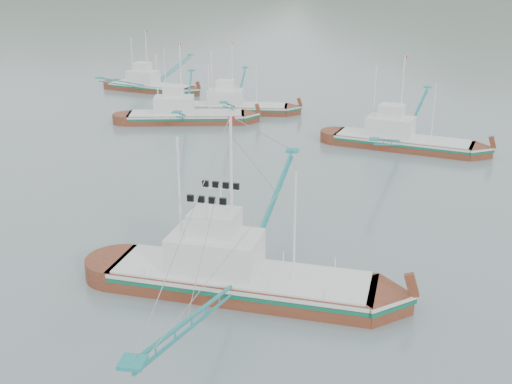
# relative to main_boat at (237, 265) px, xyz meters

# --- Properties ---
(ground) EXTENTS (1200.00, 1200.00, 0.00)m
(ground) POSITION_rel_main_boat_xyz_m (-0.03, 0.96, -1.60)
(ground) COLOR slate
(ground) RESTS_ON ground
(main_boat) EXTENTS (14.55, 25.66, 10.42)m
(main_boat) POSITION_rel_main_boat_xyz_m (0.00, 0.00, 0.00)
(main_boat) COLOR #632814
(main_boat) RESTS_ON ground
(bg_boat_far) EXTENTS (11.98, 21.38, 8.66)m
(bg_boat_far) POSITION_rel_main_boat_xyz_m (-7.71, 41.60, -0.41)
(bg_boat_far) COLOR #632814
(bg_boat_far) RESTS_ON ground
(bg_boat_right) EXTENTS (13.17, 22.58, 9.33)m
(bg_boat_right) POSITION_rel_main_boat_xyz_m (10.45, 29.49, 0.15)
(bg_boat_right) COLOR #632814
(bg_boat_right) RESTS_ON ground
(bg_boat_left) EXTENTS (13.00, 22.61, 9.24)m
(bg_boat_left) POSITION_rel_main_boat_xyz_m (-12.24, 36.32, -0.03)
(bg_boat_left) COLOR #632814
(bg_boat_left) RESTS_ON ground
(bg_boat_extra) EXTENTS (12.21, 20.89, 8.66)m
(bg_boat_extra) POSITION_rel_main_boat_xyz_m (-21.18, 52.46, 0.04)
(bg_boat_extra) COLOR #632814
(bg_boat_extra) RESTS_ON ground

